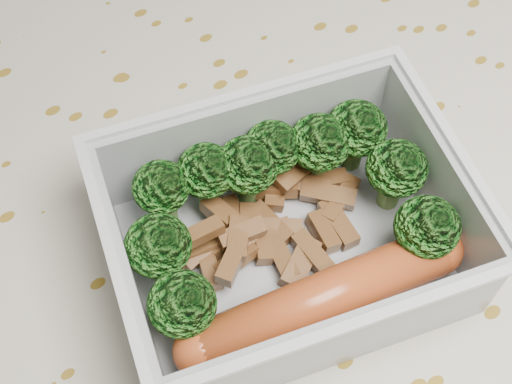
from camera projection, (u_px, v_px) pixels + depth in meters
dining_table at (250, 287)px, 0.47m from camera, size 1.40×0.90×0.75m
tablecloth at (249, 252)px, 0.42m from camera, size 1.46×0.96×0.19m
lunch_container at (288, 238)px, 0.36m from camera, size 0.21×0.18×0.06m
broccoli_florets at (278, 189)px, 0.36m from camera, size 0.16×0.13×0.05m
meat_pile at (271, 226)px, 0.37m from camera, size 0.11×0.07×0.03m
sausage at (324, 299)px, 0.34m from camera, size 0.15×0.05×0.03m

